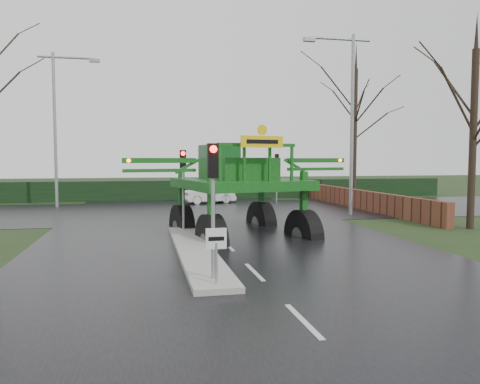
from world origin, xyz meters
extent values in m
plane|color=black|center=(0.00, 0.00, 0.00)|extent=(140.00, 140.00, 0.00)
cube|color=black|center=(0.00, 10.00, 0.00)|extent=(14.00, 80.00, 0.02)
cube|color=black|center=(0.00, 16.00, 0.01)|extent=(80.00, 12.00, 0.02)
cube|color=gray|center=(-1.30, 3.00, 0.09)|extent=(1.20, 10.00, 0.16)
cube|color=black|center=(0.00, 24.00, 0.75)|extent=(44.00, 0.90, 1.50)
cube|color=#592D1E|center=(10.50, 16.00, 0.60)|extent=(0.40, 20.00, 1.20)
cylinder|color=gray|center=(-1.30, -1.50, 0.65)|extent=(0.07, 0.07, 1.00)
cube|color=silver|center=(-1.30, -1.50, 1.25)|extent=(0.50, 0.04, 0.50)
cube|color=black|center=(-1.30, -1.52, 1.25)|extent=(0.38, 0.01, 0.10)
cylinder|color=gray|center=(-1.30, -1.00, 1.75)|extent=(0.10, 0.10, 3.50)
cube|color=black|center=(-1.30, -1.00, 3.10)|extent=(0.26, 0.22, 0.85)
sphere|color=#FF0C07|center=(-1.30, -1.13, 3.38)|extent=(0.18, 0.18, 0.18)
cylinder|color=gray|center=(-1.30, 7.50, 1.75)|extent=(0.10, 0.10, 3.50)
cube|color=black|center=(-1.30, 7.50, 3.10)|extent=(0.26, 0.22, 0.85)
sphere|color=#FF0C07|center=(-1.30, 7.37, 3.38)|extent=(0.18, 0.18, 0.18)
cylinder|color=gray|center=(6.50, 20.00, 1.75)|extent=(0.10, 0.10, 3.50)
cube|color=black|center=(6.50, 20.00, 3.10)|extent=(0.26, 0.22, 0.85)
sphere|color=#FF0C07|center=(6.50, 20.13, 3.38)|extent=(0.18, 0.18, 0.18)
cylinder|color=gray|center=(8.50, 12.00, 5.00)|extent=(0.20, 0.20, 10.00)
cylinder|color=gray|center=(7.70, 12.00, 9.70)|extent=(3.52, 0.14, 0.14)
cube|color=gray|center=(5.94, 12.00, 9.58)|extent=(0.65, 0.30, 0.20)
cylinder|color=gray|center=(-8.50, 20.00, 5.00)|extent=(0.20, 0.20, 10.00)
cylinder|color=gray|center=(-7.70, 20.00, 9.70)|extent=(3.52, 0.14, 0.14)
cube|color=gray|center=(-5.94, 20.00, 9.58)|extent=(0.65, 0.30, 0.20)
cylinder|color=black|center=(11.50, 6.00, 4.00)|extent=(0.32, 0.32, 8.00)
cone|color=black|center=(11.50, 6.00, 8.64)|extent=(0.24, 0.24, 2.00)
cylinder|color=black|center=(13.00, 21.00, 5.00)|extent=(0.32, 0.32, 10.00)
cone|color=black|center=(13.00, 21.00, 10.80)|extent=(0.24, 0.24, 2.50)
cylinder|color=black|center=(-2.84, 6.31, 1.10)|extent=(1.03, 2.28, 2.21)
cylinder|color=#595B56|center=(-2.84, 6.31, 1.10)|extent=(0.79, 0.88, 0.77)
cube|color=#0E430C|center=(-2.84, 6.31, 2.48)|extent=(0.29, 0.29, 2.54)
cylinder|color=black|center=(1.06, 7.09, 1.10)|extent=(1.03, 2.28, 2.21)
cylinder|color=#595B56|center=(1.06, 7.09, 1.10)|extent=(0.79, 0.88, 0.77)
cube|color=#0E430C|center=(1.06, 7.09, 2.48)|extent=(0.29, 0.29, 2.54)
cylinder|color=black|center=(-2.06, 2.41, 1.10)|extent=(1.03, 2.28, 2.21)
cylinder|color=#595B56|center=(-2.06, 2.41, 1.10)|extent=(0.79, 0.88, 0.77)
cube|color=#0E430C|center=(-2.06, 2.41, 2.48)|extent=(0.29, 0.29, 2.54)
cylinder|color=black|center=(1.84, 3.19, 1.10)|extent=(1.03, 2.28, 2.21)
cylinder|color=#595B56|center=(1.84, 3.19, 1.10)|extent=(0.79, 0.88, 0.77)
cube|color=#0E430C|center=(1.84, 3.19, 2.48)|extent=(0.29, 0.29, 2.54)
cube|color=#0E430C|center=(-0.50, 4.75, 3.20)|extent=(5.58, 6.10, 0.39)
cube|color=#0E430C|center=(-0.54, 4.97, 3.81)|extent=(3.03, 3.72, 0.99)
cube|color=#104518|center=(-0.98, 7.13, 4.19)|extent=(1.88, 1.62, 1.43)
cube|color=#0E430C|center=(-0.15, 3.02, 4.80)|extent=(3.27, 0.78, 0.13)
cube|color=#0E430C|center=(-3.88, 3.63, 4.19)|extent=(2.85, 0.76, 0.20)
sphere|color=orange|center=(-5.04, 3.28, 4.19)|extent=(0.15, 0.15, 0.15)
cube|color=#0E430C|center=(3.05, 5.01, 4.19)|extent=(2.85, 0.76, 0.20)
sphere|color=orange|center=(4.26, 5.14, 4.19)|extent=(0.15, 0.15, 0.15)
cube|color=yellow|center=(-0.07, 2.59, 4.91)|extent=(1.74, 0.41, 0.44)
cube|color=black|center=(-0.07, 2.59, 4.91)|extent=(1.30, 0.27, 0.15)
cylinder|color=yellow|center=(-0.07, 2.59, 5.35)|extent=(0.40, 0.12, 0.40)
imported|color=silver|center=(1.65, 20.48, 0.00)|extent=(3.91, 2.12, 1.22)
camera|label=1|loc=(-3.01, -12.39, 3.13)|focal=35.00mm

